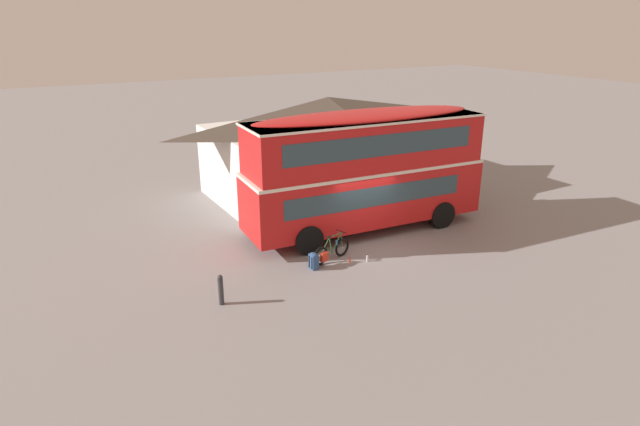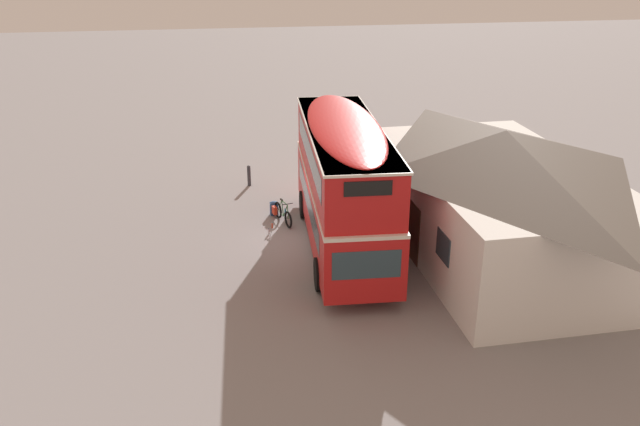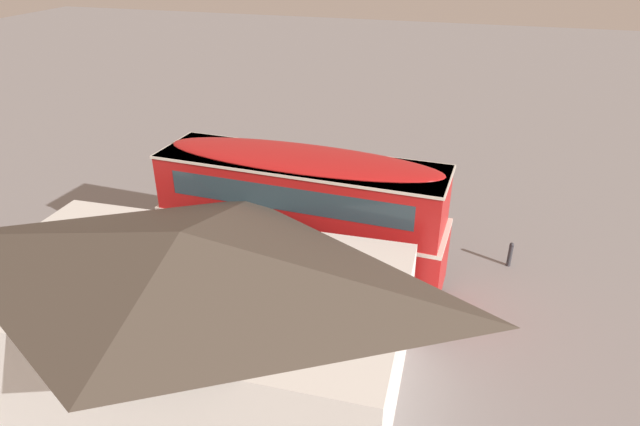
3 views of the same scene
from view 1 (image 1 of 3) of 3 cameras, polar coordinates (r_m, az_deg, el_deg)
name	(u,v)px [view 1 (image 1 of 3)]	position (r m, az deg, el deg)	size (l,w,h in m)	color
ground_plane	(366,245)	(20.28, 4.97, -3.46)	(120.00, 120.00, 0.00)	gray
double_decker_bus	(365,166)	(20.93, 4.85, 4.97)	(9.77, 3.00, 4.79)	black
touring_bicycle	(331,251)	(18.80, 1.15, -4.12)	(1.71, 0.76, 0.99)	black
backpack_on_ground	(314,261)	(18.28, -0.69, -5.10)	(0.31, 0.33, 0.58)	#2D4C7A
water_bottle_clear_plastic	(367,258)	(18.96, 5.06, -4.81)	(0.07, 0.07, 0.26)	silver
water_bottle_red_squeeze	(350,260)	(18.81, 3.18, -5.04)	(0.07, 0.07, 0.22)	#D84C33
pub_building	(328,144)	(26.02, 0.83, 7.36)	(11.54, 6.78, 4.58)	silver
kerb_bollard	(221,289)	(16.31, -10.53, -7.99)	(0.16, 0.16, 0.97)	#333338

